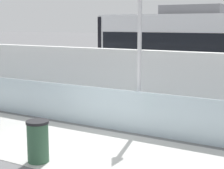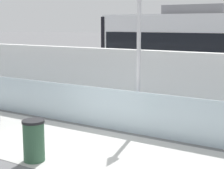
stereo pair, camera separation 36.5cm
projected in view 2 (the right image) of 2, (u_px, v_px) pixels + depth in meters
The scene contains 8 objects.
ground_plane at pixel (75, 147), 9.30m from camera, with size 200.00×200.00×0.00m, color slate.
bike_path_deck at pixel (75, 147), 9.29m from camera, with size 32.00×3.20×0.01m, color beige.
glass_parapet at pixel (114, 110), 10.74m from camera, with size 32.00×0.05×1.22m, color silver.
concrete_barrier_wall at pixel (143, 84), 12.16m from camera, with size 32.00×0.36×2.25m, color white.
tram_rail_near at pixel (171, 103), 14.41m from camera, with size 32.00×0.08×0.01m, color #595654.
tram_rail_far at pixel (185, 97), 15.61m from camera, with size 32.00×0.08×0.01m, color #595654.
lamp_post_antenna at pixel (139, 17), 10.21m from camera, with size 0.28×0.28×5.20m.
trash_bin at pixel (34, 141), 8.28m from camera, with size 0.51×0.51×0.96m.
Camera 2 is at (5.53, -7.04, 3.10)m, focal length 58.81 mm.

